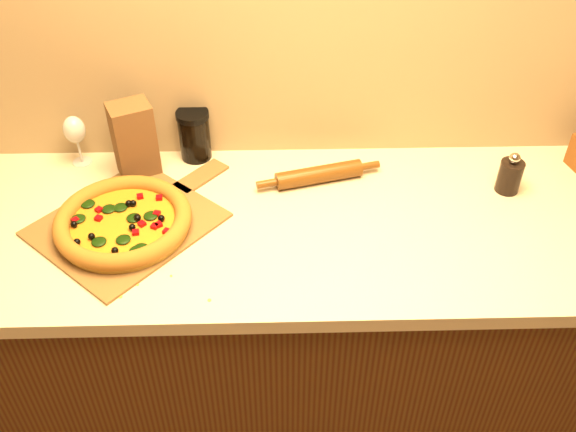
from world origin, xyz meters
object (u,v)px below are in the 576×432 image
object	(u,v)px
pepper_grinder	(510,175)
dark_jar	(194,135)
pizza_peel	(131,221)
pizza	(123,221)
wine_glass	(75,131)
rolling_pin	(319,174)

from	to	relation	value
pepper_grinder	dark_jar	world-z (taller)	dark_jar
pizza_peel	pizza	xyz separation A→B (m)	(-0.01, -0.03, 0.03)
wine_glass	pepper_grinder	bearing A→B (deg)	-7.56
pizza_peel	dark_jar	world-z (taller)	dark_jar
pizza_peel	pepper_grinder	size ratio (longest dim) A/B	4.59
pizza	pepper_grinder	size ratio (longest dim) A/B	2.85
pizza_peel	pepper_grinder	xyz separation A→B (m)	(1.02, 0.11, 0.05)
dark_jar	pizza	bearing A→B (deg)	-115.79
pizza	rolling_pin	world-z (taller)	pizza
wine_glass	pizza	bearing A→B (deg)	-59.97
pizza_peel	dark_jar	distance (m)	0.33
pizza	dark_jar	bearing A→B (deg)	64.21
pizza	dark_jar	xyz separation A→B (m)	(0.16, 0.32, 0.05)
pizza	dark_jar	distance (m)	0.36
rolling_pin	wine_glass	bearing A→B (deg)	170.99
pizza_peel	pepper_grinder	bearing A→B (deg)	47.84
pizza_peel	pizza	world-z (taller)	pizza
dark_jar	pizza_peel	bearing A→B (deg)	-116.52
pepper_grinder	rolling_pin	distance (m)	0.52
rolling_pin	pizza	bearing A→B (deg)	-159.19
pizza_peel	wine_glass	distance (m)	0.34
pizza_peel	dark_jar	bearing A→B (deg)	105.10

